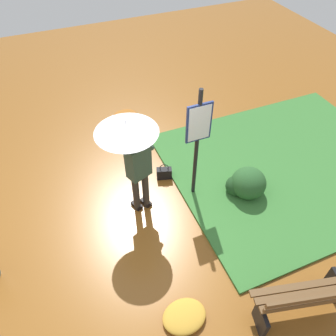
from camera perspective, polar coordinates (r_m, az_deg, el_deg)
ground_plane at (r=6.12m, az=-5.42°, el=-7.65°), size 18.00×18.00×0.00m
grass_verge at (r=7.32m, az=20.20°, el=0.47°), size 4.80×4.00×0.05m
person_with_umbrella at (r=5.04m, az=-6.31°, el=3.92°), size 0.96×0.96×2.04m
info_sign_post at (r=5.39m, az=5.20°, el=5.72°), size 0.44×0.07×2.30m
handbag at (r=6.57m, az=-0.68°, el=-0.89°), size 0.33×0.22×0.37m
park_bench at (r=5.18m, az=22.66°, el=-20.26°), size 1.42×0.69×0.75m
shrub_cluster at (r=6.34m, az=13.41°, el=-2.65°), size 0.72×0.66×0.59m
leaf_pile_near_person at (r=5.10m, az=2.84°, el=-24.37°), size 0.64×0.51×0.14m
leaf_pile_by_bench at (r=8.22m, az=-7.50°, el=9.05°), size 0.60×0.48×0.13m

